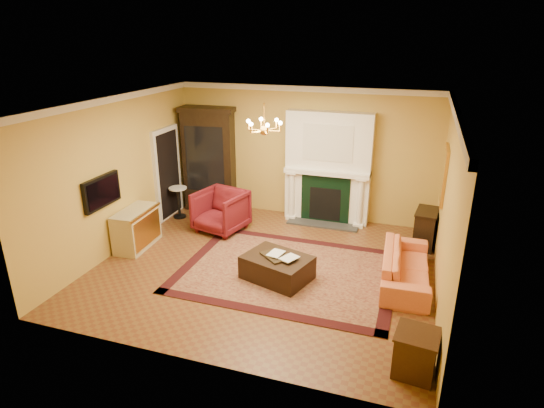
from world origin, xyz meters
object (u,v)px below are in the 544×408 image
at_px(china_cabinet, 210,161).
at_px(pedestal_table, 179,200).
at_px(end_table, 415,354).
at_px(leather_ottoman, 277,267).
at_px(wingback_armchair, 221,209).
at_px(console_table, 425,229).
at_px(coral_sofa, 406,262).
at_px(commode, 136,228).

bearing_deg(china_cabinet, pedestal_table, -125.65).
relative_size(end_table, leather_ottoman, 0.51).
height_order(wingback_armchair, console_table, wingback_armchair).
xyz_separation_m(wingback_armchair, coral_sofa, (3.95, -1.02, -0.11)).
bearing_deg(leather_ottoman, end_table, -18.44).
distance_m(commode, end_table, 5.83).
bearing_deg(leather_ottoman, console_table, 59.37).
bearing_deg(leather_ottoman, commode, -169.12).
bearing_deg(console_table, coral_sofa, -94.03).
bearing_deg(end_table, coral_sofa, 95.65).
relative_size(wingback_armchair, coral_sofa, 0.50).
bearing_deg(console_table, leather_ottoman, -131.72).
bearing_deg(end_table, china_cabinet, 137.49).
distance_m(china_cabinet, end_table, 6.81).
height_order(end_table, console_table, console_table).
height_order(china_cabinet, wingback_armchair, china_cabinet).
xyz_separation_m(china_cabinet, leather_ottoman, (2.61, -2.85, -0.96)).
relative_size(china_cabinet, commode, 2.23).
xyz_separation_m(coral_sofa, leather_ottoman, (-2.14, -0.60, -0.17)).
distance_m(china_cabinet, leather_ottoman, 3.98).
bearing_deg(console_table, end_table, -84.51).
distance_m(pedestal_table, commode, 1.66).
height_order(wingback_armchair, leather_ottoman, wingback_armchair).
bearing_deg(commode, console_table, 15.14).
relative_size(china_cabinet, leather_ottoman, 2.13).
height_order(commode, end_table, commode).
relative_size(coral_sofa, console_table, 2.67).
height_order(china_cabinet, pedestal_table, china_cabinet).
height_order(coral_sofa, console_table, coral_sofa).
bearing_deg(wingback_armchair, console_table, 20.63).
relative_size(pedestal_table, end_table, 1.30).
bearing_deg(coral_sofa, end_table, -176.73).
height_order(pedestal_table, console_table, console_table).
bearing_deg(pedestal_table, wingback_armchair, -17.21).
distance_m(wingback_armchair, pedestal_table, 1.30).
height_order(pedestal_table, commode, commode).
distance_m(pedestal_table, leather_ottoman, 3.66).
xyz_separation_m(china_cabinet, console_table, (5.04, -0.66, -0.81)).
relative_size(coral_sofa, leather_ottoman, 1.79).
xyz_separation_m(coral_sofa, end_table, (0.23, -2.32, -0.11)).
relative_size(commode, coral_sofa, 0.53).
distance_m(commode, coral_sofa, 5.23).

